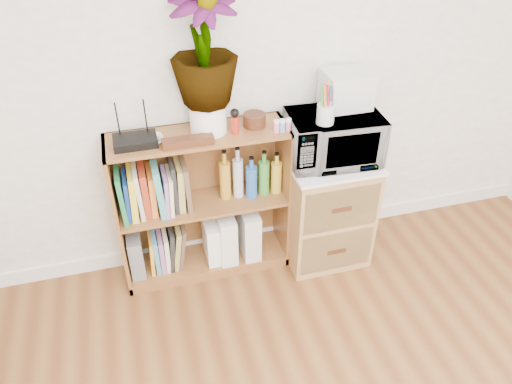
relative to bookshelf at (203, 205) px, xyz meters
name	(u,v)px	position (x,y,z in m)	size (l,w,h in m)	color
skirting_board	(254,235)	(0.35, 0.14, -0.42)	(4.00, 0.02, 0.10)	white
bookshelf	(203,205)	(0.00, 0.00, 0.00)	(1.00, 0.30, 0.95)	brown
wicker_unit	(325,209)	(0.75, -0.08, -0.12)	(0.50, 0.45, 0.70)	#9E7542
microwave	(333,138)	(0.75, -0.08, 0.39)	(0.51, 0.35, 0.28)	white
pen_cup	(326,114)	(0.66, -0.15, 0.58)	(0.09, 0.09, 0.10)	silver
small_appliance	(346,89)	(0.84, 0.01, 0.63)	(0.26, 0.21, 0.20)	silver
router	(135,141)	(-0.33, -0.02, 0.50)	(0.22, 0.15, 0.04)	black
white_bowl	(151,141)	(-0.25, -0.03, 0.49)	(0.13, 0.13, 0.03)	white
plant_pot	(208,117)	(0.06, 0.02, 0.56)	(0.20, 0.20, 0.17)	white
potted_plant	(204,46)	(0.06, 0.02, 0.94)	(0.34, 0.34, 0.60)	#337D32
trinket_box	(188,141)	(-0.07, -0.10, 0.50)	(0.27, 0.07, 0.04)	#391B0F
kokeshi_doll	(235,125)	(0.20, -0.04, 0.52)	(0.04, 0.04, 0.10)	#AA2515
wooden_bowl	(254,120)	(0.32, 0.01, 0.51)	(0.12, 0.12, 0.07)	#331A0E
paint_jars	(282,127)	(0.45, -0.09, 0.50)	(0.12, 0.04, 0.06)	pink
file_box	(136,252)	(-0.43, 0.00, -0.27)	(0.08, 0.22, 0.27)	slate
magazine_holder_left	(212,239)	(0.04, -0.01, -0.27)	(0.09, 0.22, 0.28)	white
magazine_holder_mid	(225,234)	(0.12, -0.01, -0.24)	(0.10, 0.26, 0.32)	white
magazine_holder_right	(248,230)	(0.27, -0.01, -0.24)	(0.10, 0.26, 0.33)	silver
cookbooks	(154,189)	(-0.27, 0.00, 0.16)	(0.39, 0.20, 0.31)	#1E743F
liquor_bottles	(250,174)	(0.29, 0.00, 0.17)	(0.37, 0.07, 0.32)	gold
lower_books	(167,247)	(-0.24, 0.00, -0.28)	(0.23, 0.19, 0.29)	gold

